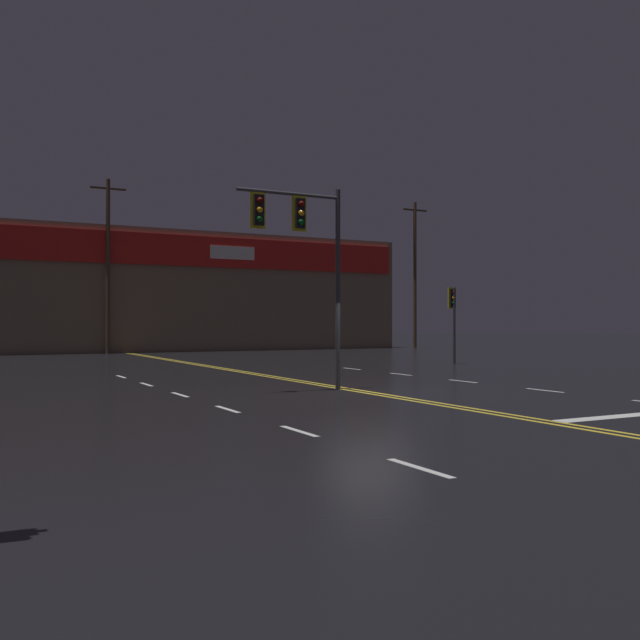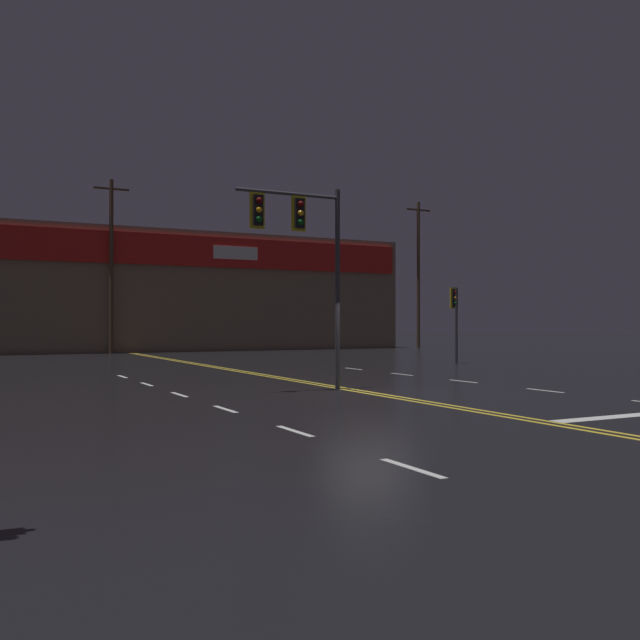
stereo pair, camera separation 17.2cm
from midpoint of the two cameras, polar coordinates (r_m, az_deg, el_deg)
ground_plane at (r=19.62m, az=3.63°, el=-5.82°), size 200.00×200.00×0.00m
road_markings at (r=19.09m, az=7.73°, el=-5.96°), size 14.09×60.00×0.01m
traffic_signal_median at (r=20.17m, az=-1.93°, el=6.77°), size 3.21×0.36×5.78m
traffic_signal_corner_northeast at (r=34.19m, az=10.44°, el=0.98°), size 0.42×0.36×3.59m
building_backdrop at (r=52.19m, az=-16.45°, el=2.16°), size 40.54×10.23×8.17m
utility_pole_row at (r=47.16m, az=-14.24°, el=4.08°), size 47.50×0.26×11.34m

